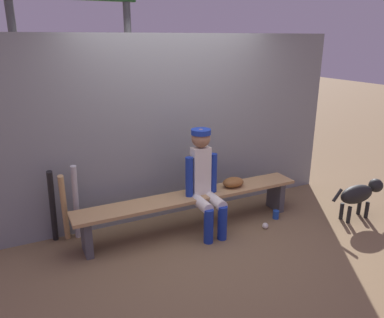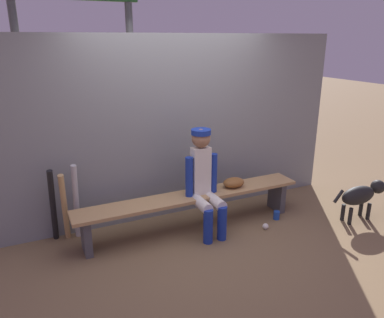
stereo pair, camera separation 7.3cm
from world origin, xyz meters
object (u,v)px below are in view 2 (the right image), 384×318
object	(u,v)px
baseball_glove	(234,182)
scoreboard	(79,15)
player_seated	(205,179)
cup_on_bench	(204,186)
bat_aluminum_black	(53,206)
dugout_bench	(192,202)
cup_on_ground	(276,215)
baseball	(266,226)
bat_wood_tan	(65,207)
bat_aluminum_silver	(76,202)
dog	(361,195)

from	to	relation	value
baseball_glove	scoreboard	size ratio (longest dim) A/B	0.08
player_seated	cup_on_bench	xyz separation A→B (m)	(0.08, 0.16, -0.16)
bat_aluminum_black	scoreboard	world-z (taller)	scoreboard
dugout_bench	cup_on_ground	size ratio (longest dim) A/B	25.75
bat_aluminum_black	cup_on_ground	size ratio (longest dim) A/B	8.37
dugout_bench	scoreboard	world-z (taller)	scoreboard
cup_on_ground	baseball	bearing A→B (deg)	-150.64
bat_wood_tan	baseball	size ratio (longest dim) A/B	11.58
baseball_glove	bat_aluminum_silver	bearing A→B (deg)	169.59
cup_on_bench	dog	world-z (taller)	cup_on_bench
player_seated	baseball	size ratio (longest dim) A/B	16.83
bat_wood_tan	bat_aluminum_black	distance (m)	0.12
cup_on_bench	dog	size ratio (longest dim) A/B	0.13
cup_on_bench	bat_aluminum_silver	bearing A→B (deg)	168.93
dugout_bench	cup_on_ground	distance (m)	1.16
scoreboard	dog	bearing A→B (deg)	-36.29
dugout_bench	bat_aluminum_silver	bearing A→B (deg)	165.13
bat_aluminum_silver	dog	size ratio (longest dim) A/B	1.10
player_seated	baseball	distance (m)	0.99
cup_on_ground	cup_on_bench	world-z (taller)	cup_on_bench
bat_aluminum_silver	dog	xyz separation A→B (m)	(3.36, -1.02, -0.13)
bat_aluminum_silver	cup_on_bench	xyz separation A→B (m)	(1.49, -0.29, 0.04)
dugout_bench	bat_aluminum_black	bearing A→B (deg)	166.96
cup_on_bench	player_seated	bearing A→B (deg)	-116.54
baseball_glove	cup_on_bench	xyz separation A→B (m)	(-0.38, 0.05, -0.00)
dugout_bench	baseball	xyz separation A→B (m)	(0.81, -0.40, -0.32)
dugout_bench	baseball_glove	world-z (taller)	baseball_glove
dugout_bench	bat_aluminum_silver	distance (m)	1.34
player_seated	bat_aluminum_silver	bearing A→B (deg)	162.35
bat_wood_tan	scoreboard	distance (m)	2.45
bat_aluminum_silver	cup_on_ground	distance (m)	2.49
dugout_bench	bat_aluminum_black	world-z (taller)	bat_aluminum_black
bat_wood_tan	dog	xyz separation A→B (m)	(3.49, -1.02, -0.09)
bat_aluminum_silver	scoreboard	distance (m)	2.39
dugout_bench	scoreboard	distance (m)	2.77
bat_aluminum_silver	baseball	size ratio (longest dim) A/B	12.52
player_seated	dog	world-z (taller)	player_seated
bat_aluminum_silver	scoreboard	bearing A→B (deg)	70.59
bat_aluminum_black	scoreboard	xyz separation A→B (m)	(0.65, 1.13, 2.06)
baseball	dugout_bench	bearing A→B (deg)	153.66
baseball	player_seated	bearing A→B (deg)	156.91
dugout_bench	baseball	bearing A→B (deg)	-26.34
dugout_bench	bat_aluminum_silver	xyz separation A→B (m)	(-1.29, 0.34, 0.10)
dugout_bench	bat_aluminum_silver	size ratio (longest dim) A/B	3.06
player_seated	bat_aluminum_silver	xyz separation A→B (m)	(-1.41, 0.45, -0.21)
dugout_bench	dog	size ratio (longest dim) A/B	3.36
dugout_bench	bat_aluminum_black	xyz separation A→B (m)	(-1.54, 0.36, 0.10)
dugout_bench	player_seated	world-z (taller)	player_seated
baseball_glove	bat_wood_tan	bearing A→B (deg)	170.52
player_seated	scoreboard	xyz separation A→B (m)	(-1.01, 1.59, 1.85)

